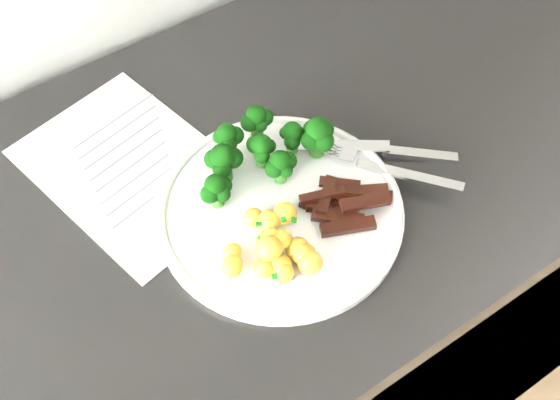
% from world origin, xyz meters
% --- Properties ---
extents(counter, '(2.43, 0.61, 0.91)m').
position_xyz_m(counter, '(-0.11, 1.67, 0.45)').
color(counter, black).
rests_on(counter, ground).
extents(recipe_paper, '(0.26, 0.32, 0.00)m').
position_xyz_m(recipe_paper, '(-0.14, 1.77, 0.91)').
color(recipe_paper, white).
rests_on(recipe_paper, counter).
extents(plate, '(0.30, 0.30, 0.02)m').
position_xyz_m(plate, '(-0.03, 1.61, 0.92)').
color(plate, white).
rests_on(plate, counter).
extents(broccoli, '(0.19, 0.11, 0.06)m').
position_xyz_m(broccoli, '(-0.01, 1.68, 0.96)').
color(broccoli, '#29601C').
rests_on(broccoli, plate).
extents(potatoes, '(0.12, 0.12, 0.04)m').
position_xyz_m(potatoes, '(-0.07, 1.56, 0.94)').
color(potatoes, gold).
rests_on(potatoes, plate).
extents(beef_strips, '(0.11, 0.09, 0.03)m').
position_xyz_m(beef_strips, '(0.04, 1.57, 0.93)').
color(beef_strips, black).
rests_on(beef_strips, plate).
extents(fork, '(0.13, 0.18, 0.02)m').
position_xyz_m(fork, '(0.12, 1.58, 0.93)').
color(fork, silver).
rests_on(fork, plate).
extents(knife, '(0.17, 0.14, 0.02)m').
position_xyz_m(knife, '(0.15, 1.60, 0.92)').
color(knife, silver).
rests_on(knife, plate).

